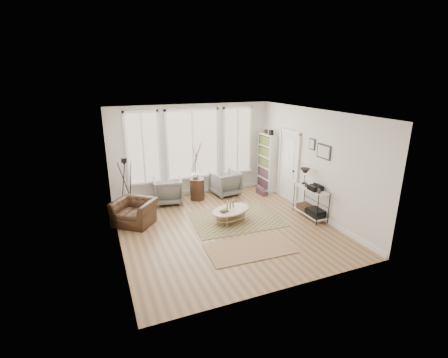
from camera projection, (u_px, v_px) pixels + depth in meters
name	position (u px, v px, depth m)	size (l,w,h in m)	color
room	(226.00, 174.00, 7.94)	(5.50, 5.54, 2.90)	#9F764E
bay_window	(193.00, 146.00, 10.25)	(4.14, 0.12, 2.24)	tan
door	(288.00, 164.00, 9.95)	(0.09, 1.06, 2.22)	silver
bookcase	(267.00, 162.00, 10.90)	(0.31, 0.85, 2.06)	white
low_shelf	(311.00, 200.00, 8.79)	(0.38, 1.08, 1.30)	white
wall_art	(321.00, 150.00, 8.47)	(0.04, 0.88, 0.44)	black
rug_main	(236.00, 219.00, 8.82)	(2.37, 1.78, 0.01)	brown
rug_runner	(249.00, 248.00, 7.29)	(1.91, 1.06, 0.01)	brown
coffee_table	(231.00, 212.00, 8.56)	(1.32, 1.07, 0.53)	tan
armchair_left	(168.00, 191.00, 9.85)	(0.83, 0.85, 0.77)	slate
armchair_right	(225.00, 183.00, 10.55)	(0.82, 0.85, 0.77)	slate
side_table	(197.00, 172.00, 9.97)	(0.45, 0.45, 1.87)	#3A2417
vase	(195.00, 174.00, 10.11)	(0.23, 0.23, 0.24)	silver
accent_chair	(134.00, 212.00, 8.46)	(1.00, 0.87, 0.65)	#3A2417
tripod_camera	(127.00, 187.00, 9.19)	(0.54, 0.54, 1.54)	black
book_stack_near	(261.00, 191.00, 10.73)	(0.21, 0.27, 0.17)	maroon
book_stack_far	(264.00, 193.00, 10.55)	(0.19, 0.24, 0.15)	maroon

